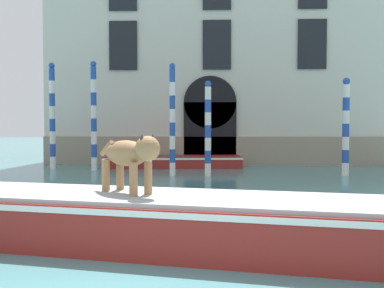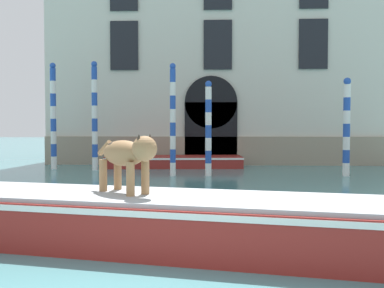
% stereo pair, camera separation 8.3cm
% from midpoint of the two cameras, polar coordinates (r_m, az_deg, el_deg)
% --- Properties ---
extents(boat_foreground, '(8.54, 3.26, 0.76)m').
position_cam_midpoint_polar(boat_foreground, '(6.68, -7.46, -9.31)').
color(boat_foreground, maroon).
rests_on(boat_foreground, ground_plane).
extents(dog_on_deck, '(1.05, 0.98, 0.88)m').
position_cam_midpoint_polar(dog_on_deck, '(6.61, -8.20, -1.32)').
color(dog_on_deck, '#997047').
rests_on(dog_on_deck, boat_foreground).
extents(boat_moored_near_palazzo, '(5.72, 2.01, 0.46)m').
position_cam_midpoint_polar(boat_moored_near_palazzo, '(18.63, -2.55, -2.22)').
color(boat_moored_near_palazzo, maroon).
rests_on(boat_moored_near_palazzo, ground_plane).
extents(mooring_pole_0, '(0.23, 0.23, 4.22)m').
position_cam_midpoint_polar(mooring_pole_0, '(17.86, -12.50, 3.58)').
color(mooring_pole_0, white).
rests_on(mooring_pole_0, ground_plane).
extents(mooring_pole_1, '(0.21, 0.21, 3.87)m').
position_cam_midpoint_polar(mooring_pole_1, '(15.43, -2.66, 3.16)').
color(mooring_pole_1, white).
rests_on(mooring_pole_1, ground_plane).
extents(mooring_pole_2, '(0.25, 0.25, 3.37)m').
position_cam_midpoint_polar(mooring_pole_2, '(16.29, 18.81, 2.13)').
color(mooring_pole_2, white).
rests_on(mooring_pole_2, ground_plane).
extents(mooring_pole_3, '(0.23, 0.23, 4.22)m').
position_cam_midpoint_polar(mooring_pole_3, '(18.66, -17.44, 3.46)').
color(mooring_pole_3, white).
rests_on(mooring_pole_3, ground_plane).
extents(mooring_pole_4, '(0.22, 0.22, 3.27)m').
position_cam_midpoint_polar(mooring_pole_4, '(15.43, 1.89, 2.05)').
color(mooring_pole_4, white).
rests_on(mooring_pole_4, ground_plane).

